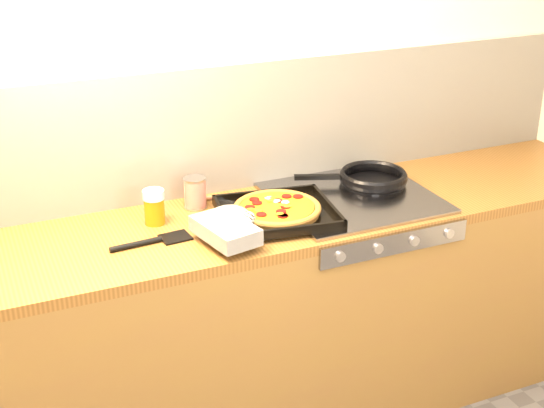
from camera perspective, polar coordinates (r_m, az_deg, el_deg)
name	(u,v)px	position (r m, az deg, el deg)	size (l,w,h in m)	color
room_shell	(216,131)	(2.91, -4.27, 5.51)	(3.20, 3.20, 3.20)	white
counter_run	(246,324)	(2.97, -1.94, -9.05)	(3.20, 0.62, 0.90)	brown
stovetop	(353,198)	(2.93, 6.11, 0.44)	(0.60, 0.56, 0.02)	gray
pizza_on_tray	(263,215)	(2.68, -0.72, -0.80)	(0.56, 0.45, 0.07)	black
frying_pan	(372,178)	(3.04, 7.51, 1.93)	(0.47, 0.35, 0.04)	black
tomato_can	(195,193)	(2.84, -5.82, 0.84)	(0.09, 0.09, 0.12)	#A1110D
juice_glass	(154,207)	(2.72, -8.86, -0.19)	(0.09, 0.09, 0.13)	orange
wooden_spoon	(238,196)	(2.93, -2.55, 0.64)	(0.30, 0.10, 0.02)	#B5714C
black_spatula	(153,241)	(2.60, -8.98, -2.79)	(0.28, 0.09, 0.02)	black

